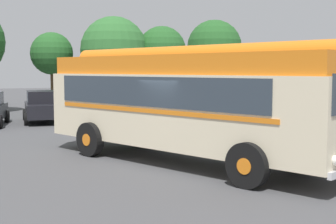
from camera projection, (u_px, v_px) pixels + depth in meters
The scene contains 9 objects.
ground_plane at pixel (180, 164), 13.86m from camera, with size 120.00×120.00×0.00m, color #474749.
vintage_bus at pixel (185, 100), 13.88m from camera, with size 6.88×10.06×3.49m.
car_mid_left at pixel (42, 106), 24.85m from camera, with size 1.99×4.22×1.66m.
car_mid_right at pixel (89, 105), 25.45m from camera, with size 2.12×4.28×1.66m.
car_far_right at pixel (147, 104), 26.27m from camera, with size 2.06×4.25×1.66m.
tree_centre at pixel (52, 53), 31.51m from camera, with size 2.86×2.86×5.30m.
tree_right_of_centre at pixel (114, 50), 31.63m from camera, with size 4.53×4.53×6.37m.
tree_far_right at pixel (161, 51), 32.38m from camera, with size 3.37×3.37×5.79m.
tree_extra_right at pixel (215, 46), 35.21m from camera, with size 4.10×4.10×6.51m.
Camera 1 is at (-4.79, -12.80, 2.79)m, focal length 50.00 mm.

